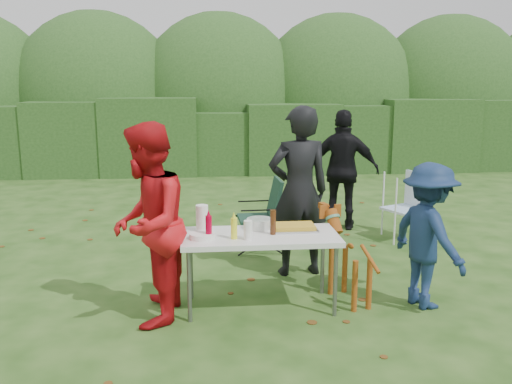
{
  "coord_description": "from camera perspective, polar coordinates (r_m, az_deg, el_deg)",
  "views": [
    {
      "loc": [
        -0.41,
        -5.2,
        2.19
      ],
      "look_at": [
        0.13,
        0.54,
        1.0
      ],
      "focal_mm": 38.0,
      "sensor_mm": 36.0,
      "label": 1
    }
  ],
  "objects": [
    {
      "name": "ground",
      "position": [
        5.66,
        -0.83,
        -11.12
      ],
      "size": [
        80.0,
        80.0,
        0.0
      ],
      "primitive_type": "plane",
      "color": "#1E4211"
    },
    {
      "name": "hedge_row",
      "position": [
        13.28,
        -3.63,
        5.82
      ],
      "size": [
        22.0,
        1.4,
        1.7
      ],
      "primitive_type": "cube",
      "color": "#23471C",
      "rests_on": "ground"
    },
    {
      "name": "shrub_backdrop",
      "position": [
        14.82,
        -3.87,
        9.33
      ],
      "size": [
        20.0,
        2.6,
        3.2
      ],
      "primitive_type": "ellipsoid",
      "color": "#3D6628",
      "rests_on": "ground"
    },
    {
      "name": "folding_table",
      "position": [
        5.23,
        0.45,
        -5.04
      ],
      "size": [
        1.5,
        0.7,
        0.74
      ],
      "color": "silver",
      "rests_on": "ground"
    },
    {
      "name": "person_cook",
      "position": [
        6.11,
        4.53,
        0.05
      ],
      "size": [
        0.76,
        0.55,
        1.93
      ],
      "primitive_type": "imported",
      "rotation": [
        0.0,
        0.0,
        3.27
      ],
      "color": "black",
      "rests_on": "ground"
    },
    {
      "name": "person_red_jacket",
      "position": [
        4.98,
        -11.33,
        -3.37
      ],
      "size": [
        0.78,
        0.96,
        1.84
      ],
      "primitive_type": "imported",
      "rotation": [
        0.0,
        0.0,
        -1.67
      ],
      "color": "red",
      "rests_on": "ground"
    },
    {
      "name": "person_black_puffy",
      "position": [
        8.12,
        9.16,
        2.28
      ],
      "size": [
        1.13,
        0.72,
        1.78
      ],
      "primitive_type": "imported",
      "rotation": [
        0.0,
        0.0,
        2.84
      ],
      "color": "black",
      "rests_on": "ground"
    },
    {
      "name": "child",
      "position": [
        5.52,
        17.68,
        -4.41
      ],
      "size": [
        0.79,
        1.04,
        1.43
      ],
      "primitive_type": "imported",
      "rotation": [
        0.0,
        0.0,
        1.89
      ],
      "color": "#15294D",
      "rests_on": "ground"
    },
    {
      "name": "dog",
      "position": [
        5.52,
        9.88,
        -7.0
      ],
      "size": [
        0.61,
        1.0,
        0.88
      ],
      "primitive_type": null,
      "rotation": [
        0.0,
        0.0,
        1.85
      ],
      "color": "#8A4313",
      "rests_on": "ground"
    },
    {
      "name": "camping_chair",
      "position": [
        7.08,
        0.25,
        -2.36
      ],
      "size": [
        0.62,
        0.62,
        0.95
      ],
      "primitive_type": null,
      "rotation": [
        0.0,
        0.0,
        3.18
      ],
      "color": "#193729",
      "rests_on": "ground"
    },
    {
      "name": "lawn_chair",
      "position": [
        7.82,
        15.46,
        -1.46
      ],
      "size": [
        0.74,
        0.74,
        0.95
      ],
      "primitive_type": null,
      "rotation": [
        0.0,
        0.0,
        3.57
      ],
      "color": "#609BD0",
      "rests_on": "ground"
    },
    {
      "name": "food_tray",
      "position": [
        5.38,
        4.02,
        -3.89
      ],
      "size": [
        0.45,
        0.3,
        0.02
      ],
      "primitive_type": "cube",
      "color": "#B7B7BA",
      "rests_on": "folding_table"
    },
    {
      "name": "focaccia_bread",
      "position": [
        5.38,
        4.02,
        -3.61
      ],
      "size": [
        0.4,
        0.26,
        0.04
      ],
      "primitive_type": "cube",
      "color": "gold",
      "rests_on": "food_tray"
    },
    {
      "name": "mustard_bottle",
      "position": [
        5.05,
        -2.33,
        -3.85
      ],
      "size": [
        0.06,
        0.06,
        0.2
      ],
      "primitive_type": "cylinder",
      "color": "yellow",
      "rests_on": "folding_table"
    },
    {
      "name": "ketchup_bottle",
      "position": [
        5.07,
        -5.0,
        -3.73
      ],
      "size": [
        0.06,
        0.06,
        0.22
      ],
      "primitive_type": "cylinder",
      "color": "#A60021",
      "rests_on": "folding_table"
    },
    {
      "name": "beer_bottle",
      "position": [
        5.19,
        1.8,
        -3.2
      ],
      "size": [
        0.06,
        0.06,
        0.24
      ],
      "primitive_type": "cylinder",
      "color": "#47230F",
      "rests_on": "folding_table"
    },
    {
      "name": "paper_towel_roll",
      "position": [
        5.33,
        -5.7,
        -2.75
      ],
      "size": [
        0.12,
        0.12,
        0.26
      ],
      "primitive_type": "cylinder",
      "color": "white",
      "rests_on": "folding_table"
    },
    {
      "name": "cup_stack",
      "position": [
        5.03,
        -0.85,
        -4.03
      ],
      "size": [
        0.08,
        0.08,
        0.18
      ],
      "primitive_type": "cylinder",
      "color": "white",
      "rests_on": "folding_table"
    },
    {
      "name": "pasta_bowl",
      "position": [
        5.41,
        0.38,
        -3.34
      ],
      "size": [
        0.26,
        0.26,
        0.1
      ],
      "primitive_type": "cylinder",
      "color": "silver",
      "rests_on": "folding_table"
    },
    {
      "name": "plate_stack",
      "position": [
        5.11,
        -5.68,
        -4.61
      ],
      "size": [
        0.24,
        0.24,
        0.05
      ],
      "primitive_type": "cylinder",
      "color": "white",
      "rests_on": "folding_table"
    }
  ]
}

